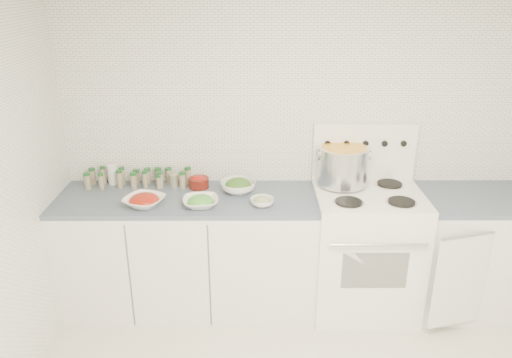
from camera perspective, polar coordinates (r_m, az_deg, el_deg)
name	(u,v)px	position (r m, az deg, el deg)	size (l,w,h in m)	color
room_walls	(331,170)	(2.23, 8.54, 1.04)	(3.54, 3.04, 2.52)	white
counter_left	(189,252)	(3.79, -7.63, -8.28)	(1.85, 0.62, 0.90)	white
stove	(365,247)	(3.82, 12.30, -7.56)	(0.76, 0.70, 1.36)	white
counter_right	(474,252)	(4.10, 23.65, -7.64)	(0.89, 0.74, 0.90)	white
stock_pot	(343,164)	(3.67, 9.90, 1.71)	(0.38, 0.36, 0.28)	silver
bowl_tomato	(144,201)	(3.49, -12.66, -2.43)	(0.34, 0.34, 0.09)	white
bowl_snowpea	(201,202)	(3.42, -6.35, -2.58)	(0.27, 0.27, 0.08)	white
bowl_broccoli	(238,186)	(3.62, -2.05, -0.77)	(0.27, 0.27, 0.10)	white
bowl_zucchini	(262,201)	(3.41, 0.71, -2.56)	(0.21, 0.21, 0.07)	white
bowl_pepper	(199,182)	(3.72, -6.55, -0.32)	(0.15, 0.15, 0.09)	#56150E
salt_canister	(113,175)	(3.91, -16.06, 0.49)	(0.07, 0.07, 0.15)	white
tin_can	(174,180)	(3.78, -9.35, -0.13)	(0.07, 0.07, 0.09)	#B8B39C
spice_cluster	(139,178)	(3.82, -13.23, 0.14)	(0.78, 0.16, 0.14)	gray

